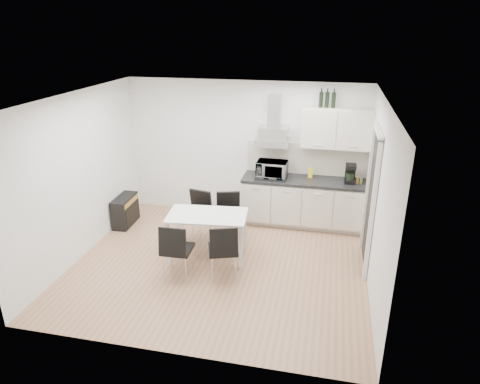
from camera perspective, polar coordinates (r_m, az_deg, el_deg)
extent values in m
plane|color=tan|center=(6.85, -2.76, -9.62)|extent=(4.50, 4.50, 0.00)
cube|color=white|center=(8.11, 0.70, 5.57)|extent=(4.50, 0.10, 2.60)
cube|color=white|center=(4.55, -9.57, -8.33)|extent=(4.50, 0.10, 2.60)
cube|color=white|center=(7.17, -20.64, 1.92)|extent=(0.10, 4.00, 2.60)
cube|color=white|center=(6.11, 17.85, -1.06)|extent=(0.10, 4.00, 2.60)
plane|color=white|center=(5.93, -3.22, 12.39)|extent=(4.50, 4.50, 0.00)
cube|color=white|center=(6.71, 16.91, -1.22)|extent=(0.08, 1.04, 2.10)
cube|color=beige|center=(8.18, 8.22, -3.92)|extent=(2.16, 0.52, 0.10)
cube|color=silver|center=(7.97, 8.36, -1.25)|extent=(2.20, 0.60, 0.76)
cube|color=black|center=(7.80, 8.53, 1.56)|extent=(2.22, 0.64, 0.04)
cube|color=beige|center=(7.99, 8.81, 4.37)|extent=(2.20, 0.02, 0.58)
cube|color=silver|center=(7.66, 12.77, 8.30)|extent=(1.20, 0.35, 0.70)
cube|color=silver|center=(7.72, 4.41, 7.36)|extent=(0.60, 0.46, 0.30)
cube|color=silver|center=(7.73, 4.63, 10.79)|extent=(0.22, 0.20, 0.55)
imported|color=silver|center=(7.78, 4.29, 3.28)|extent=(0.55, 0.32, 0.37)
cube|color=yellow|center=(7.87, 9.36, 2.53)|extent=(0.08, 0.04, 0.18)
cylinder|color=brown|center=(7.75, 15.40, 1.44)|extent=(0.04, 0.04, 0.11)
cylinder|color=#4C6626|center=(7.75, 15.84, 1.41)|extent=(0.04, 0.04, 0.11)
cylinder|color=black|center=(7.56, 10.77, 12.24)|extent=(0.07, 0.07, 0.32)
cylinder|color=black|center=(7.56, 11.54, 12.18)|extent=(0.07, 0.07, 0.32)
cylinder|color=black|center=(7.56, 12.39, 12.11)|extent=(0.07, 0.07, 0.32)
cube|color=white|center=(6.74, -4.40, -3.12)|extent=(1.30, 0.83, 0.03)
cube|color=white|center=(6.77, -9.54, -6.81)|extent=(0.05, 0.05, 0.72)
cube|color=white|center=(6.56, 0.12, -7.44)|extent=(0.05, 0.05, 0.72)
cube|color=white|center=(7.28, -8.28, -4.57)|extent=(0.05, 0.05, 0.72)
cube|color=white|center=(7.09, 0.66, -5.07)|extent=(0.05, 0.05, 0.72)
cube|color=black|center=(8.29, -15.06, -2.41)|extent=(0.30, 0.67, 0.55)
cube|color=gold|center=(8.15, -14.29, -1.24)|extent=(0.03, 0.59, 0.09)
cube|color=black|center=(8.52, -2.51, -2.00)|extent=(0.20, 0.18, 0.27)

